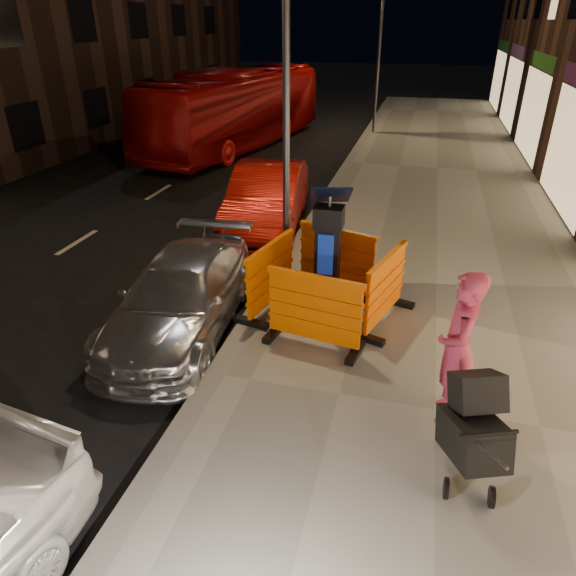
% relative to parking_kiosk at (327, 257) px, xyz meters
% --- Properties ---
extents(ground_plane, '(120.00, 120.00, 0.00)m').
position_rel_parking_kiosk_xyz_m(ground_plane, '(-1.19, -2.01, -1.20)').
color(ground_plane, black).
rests_on(ground_plane, ground).
extents(sidewalk, '(6.00, 60.00, 0.15)m').
position_rel_parking_kiosk_xyz_m(sidewalk, '(1.81, -2.01, -1.13)').
color(sidewalk, gray).
rests_on(sidewalk, ground).
extents(kerb, '(0.30, 60.00, 0.15)m').
position_rel_parking_kiosk_xyz_m(kerb, '(-1.19, -2.01, -1.13)').
color(kerb, slate).
rests_on(kerb, ground).
extents(parking_kiosk, '(0.81, 0.81, 2.11)m').
position_rel_parking_kiosk_xyz_m(parking_kiosk, '(0.00, 0.00, 0.00)').
color(parking_kiosk, black).
rests_on(parking_kiosk, sidewalk).
extents(barrier_front, '(1.59, 0.87, 1.17)m').
position_rel_parking_kiosk_xyz_m(barrier_front, '(0.00, -0.95, -0.47)').
color(barrier_front, '#FF6500').
rests_on(barrier_front, sidewalk).
extents(barrier_back, '(1.62, 1.06, 1.17)m').
position_rel_parking_kiosk_xyz_m(barrier_back, '(0.00, 0.95, -0.47)').
color(barrier_back, '#FF6500').
rests_on(barrier_back, sidewalk).
extents(barrier_kerbside, '(0.94, 1.61, 1.17)m').
position_rel_parking_kiosk_xyz_m(barrier_kerbside, '(-0.95, 0.00, -0.47)').
color(barrier_kerbside, '#FF6500').
rests_on(barrier_kerbside, sidewalk).
extents(barrier_bldgside, '(1.03, 1.62, 1.17)m').
position_rel_parking_kiosk_xyz_m(barrier_bldgside, '(0.95, 0.00, -0.47)').
color(barrier_bldgside, '#FF6500').
rests_on(barrier_bldgside, sidewalk).
extents(car_silver, '(2.01, 4.26, 1.20)m').
position_rel_parking_kiosk_xyz_m(car_silver, '(-2.22, -0.80, -1.20)').
color(car_silver, silver).
rests_on(car_silver, ground).
extents(car_red, '(2.14, 4.66, 1.48)m').
position_rel_parking_kiosk_xyz_m(car_red, '(-2.22, 4.04, -1.20)').
color(car_red, '#A4120B').
rests_on(car_red, ground).
extents(bus_doubledecker, '(4.25, 10.78, 2.93)m').
position_rel_parking_kiosk_xyz_m(bus_doubledecker, '(-5.89, 12.30, -1.20)').
color(bus_doubledecker, '#95080A').
rests_on(bus_doubledecker, ground).
extents(man, '(0.48, 0.73, 1.98)m').
position_rel_parking_kiosk_xyz_m(man, '(1.93, -2.07, -0.06)').
color(man, '#B93150').
rests_on(man, sidewalk).
extents(stroller, '(0.86, 1.04, 1.12)m').
position_rel_parking_kiosk_xyz_m(stroller, '(2.13, -2.97, -0.49)').
color(stroller, black).
rests_on(stroller, sidewalk).
extents(street_lamp_mid, '(0.12, 0.12, 6.00)m').
position_rel_parking_kiosk_xyz_m(street_lamp_mid, '(-0.94, 0.99, 1.95)').
color(street_lamp_mid, '#3F3F44').
rests_on(street_lamp_mid, sidewalk).
extents(street_lamp_far, '(0.12, 0.12, 6.00)m').
position_rel_parking_kiosk_xyz_m(street_lamp_far, '(-0.94, 15.99, 1.95)').
color(street_lamp_far, '#3F3F44').
rests_on(street_lamp_far, sidewalk).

